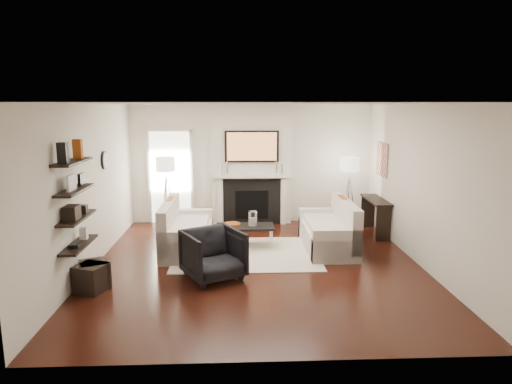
{
  "coord_description": "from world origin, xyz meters",
  "views": [
    {
      "loc": [
        -0.35,
        -7.4,
        2.66
      ],
      "look_at": [
        0.0,
        0.6,
        1.15
      ],
      "focal_mm": 32.0,
      "sensor_mm": 36.0,
      "label": 1
    }
  ],
  "objects_px": {
    "loveseat_right_base": "(327,238)",
    "armchair": "(213,252)",
    "lamp_left_shade": "(165,164)",
    "lamp_right_shade": "(350,164)",
    "ottoman_near": "(95,274)",
    "coffee_table": "(245,227)",
    "loveseat_left_base": "(188,239)"
  },
  "relations": [
    {
      "from": "coffee_table",
      "to": "armchair",
      "type": "bearing_deg",
      "value": -108.27
    },
    {
      "from": "coffee_table",
      "to": "lamp_left_shade",
      "type": "xyz_separation_m",
      "value": [
        -1.66,
        1.26,
        1.05
      ]
    },
    {
      "from": "loveseat_left_base",
      "to": "lamp_right_shade",
      "type": "xyz_separation_m",
      "value": [
        3.32,
        1.23,
        1.24
      ]
    },
    {
      "from": "loveseat_right_base",
      "to": "loveseat_left_base",
      "type": "bearing_deg",
      "value": 179.7
    },
    {
      "from": "coffee_table",
      "to": "ottoman_near",
      "type": "xyz_separation_m",
      "value": [
        -2.28,
        -1.88,
        -0.2
      ]
    },
    {
      "from": "loveseat_right_base",
      "to": "lamp_left_shade",
      "type": "height_order",
      "value": "lamp_left_shade"
    },
    {
      "from": "loveseat_right_base",
      "to": "lamp_right_shade",
      "type": "bearing_deg",
      "value": 60.97
    },
    {
      "from": "loveseat_right_base",
      "to": "lamp_left_shade",
      "type": "relative_size",
      "value": 4.5
    },
    {
      "from": "loveseat_right_base",
      "to": "armchair",
      "type": "xyz_separation_m",
      "value": [
        -2.08,
        -1.43,
        0.22
      ]
    },
    {
      "from": "loveseat_right_base",
      "to": "lamp_right_shade",
      "type": "distance_m",
      "value": 1.89
    },
    {
      "from": "lamp_right_shade",
      "to": "armchair",
      "type": "bearing_deg",
      "value": -136.04
    },
    {
      "from": "coffee_table",
      "to": "ottoman_near",
      "type": "height_order",
      "value": "coffee_table"
    },
    {
      "from": "coffee_table",
      "to": "armchair",
      "type": "xyz_separation_m",
      "value": [
        -0.53,
        -1.59,
        0.03
      ]
    },
    {
      "from": "loveseat_left_base",
      "to": "coffee_table",
      "type": "xyz_separation_m",
      "value": [
        1.08,
        0.15,
        0.19
      ]
    },
    {
      "from": "loveseat_right_base",
      "to": "lamp_left_shade",
      "type": "distance_m",
      "value": 3.73
    },
    {
      "from": "lamp_right_shade",
      "to": "ottoman_near",
      "type": "distance_m",
      "value": 5.54
    },
    {
      "from": "lamp_left_shade",
      "to": "armchair",
      "type": "bearing_deg",
      "value": -68.36
    },
    {
      "from": "lamp_left_shade",
      "to": "lamp_right_shade",
      "type": "xyz_separation_m",
      "value": [
        3.9,
        -0.19,
        0.0
      ]
    },
    {
      "from": "coffee_table",
      "to": "armchair",
      "type": "relative_size",
      "value": 1.29
    },
    {
      "from": "armchair",
      "to": "ottoman_near",
      "type": "xyz_separation_m",
      "value": [
        -1.75,
        -0.29,
        -0.23
      ]
    },
    {
      "from": "loveseat_right_base",
      "to": "ottoman_near",
      "type": "distance_m",
      "value": 4.2
    },
    {
      "from": "coffee_table",
      "to": "loveseat_left_base",
      "type": "bearing_deg",
      "value": -171.99
    },
    {
      "from": "loveseat_left_base",
      "to": "armchair",
      "type": "height_order",
      "value": "armchair"
    },
    {
      "from": "loveseat_right_base",
      "to": "coffee_table",
      "type": "height_order",
      "value": "same"
    },
    {
      "from": "coffee_table",
      "to": "ottoman_near",
      "type": "relative_size",
      "value": 2.75
    },
    {
      "from": "lamp_left_shade",
      "to": "ottoman_near",
      "type": "height_order",
      "value": "lamp_left_shade"
    },
    {
      "from": "armchair",
      "to": "lamp_right_shade",
      "type": "bearing_deg",
      "value": 15.8
    },
    {
      "from": "loveseat_right_base",
      "to": "lamp_right_shade",
      "type": "relative_size",
      "value": 4.5
    },
    {
      "from": "loveseat_right_base",
      "to": "lamp_right_shade",
      "type": "height_order",
      "value": "lamp_right_shade"
    },
    {
      "from": "coffee_table",
      "to": "armchair",
      "type": "distance_m",
      "value": 1.68
    },
    {
      "from": "loveseat_right_base",
      "to": "armchair",
      "type": "height_order",
      "value": "armchair"
    },
    {
      "from": "loveseat_right_base",
      "to": "coffee_table",
      "type": "relative_size",
      "value": 1.64
    }
  ]
}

